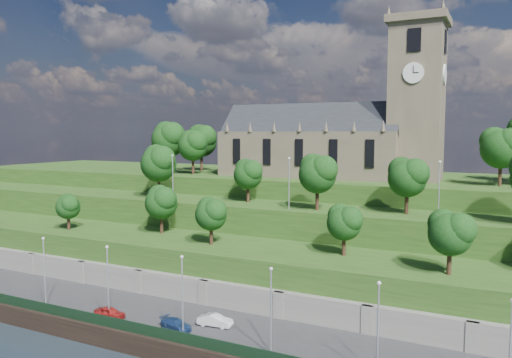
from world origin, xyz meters
The scene contains 16 objects.
promenade centered at (0.00, 6.00, 1.00)m, with size 160.00×12.00×2.00m, color #2D2D30.
quay_wall centered at (0.00, -0.05, 1.10)m, with size 160.00×0.50×2.20m, color black.
fence centered at (0.00, 0.60, 2.60)m, with size 160.00×0.10×1.20m, color black.
retaining_wall centered at (0.00, 11.97, 2.50)m, with size 160.00×2.10×5.00m.
embankment_lower centered at (0.00, 18.00, 4.00)m, with size 160.00×12.00×8.00m, color #254617.
embankment_upper centered at (0.00, 29.00, 6.00)m, with size 160.00×10.00×12.00m, color #254617.
hilltop centered at (0.00, 50.00, 7.50)m, with size 160.00×32.00×15.00m, color #254617.
church centered at (0.79, 45.98, 22.52)m, with size 38.60×12.35×27.60m.
trees_lower centered at (5.86, 18.35, 12.63)m, with size 70.55×8.83×7.59m.
trees_upper centered at (3.99, 27.96, 17.58)m, with size 61.43×8.22×8.86m.
trees_hilltop centered at (-0.69, 45.11, 21.48)m, with size 71.09×16.40×10.77m.
lamp_posts_promenade centered at (-2.00, 2.50, 6.80)m, with size 60.36×0.36×8.38m.
lamp_posts_upper centered at (0.00, 26.00, 16.30)m, with size 40.36×0.36×7.41m.
car_left centered at (-12.06, 2.71, 2.62)m, with size 1.47×3.66×1.25m, color maroon.
car_middle centered at (-0.21, 5.97, 2.64)m, with size 1.35×3.87×1.28m, color silver.
car_right centered at (-3.46, 3.36, 2.56)m, with size 1.57×3.87×1.12m, color navy.
Camera 1 is at (26.90, -38.74, 22.82)m, focal length 35.00 mm.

